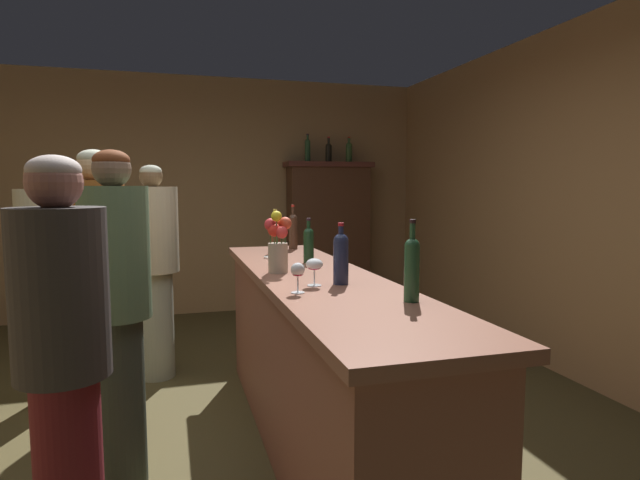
{
  "coord_description": "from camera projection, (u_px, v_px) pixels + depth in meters",
  "views": [
    {
      "loc": [
        -0.26,
        -2.77,
        1.47
      ],
      "look_at": [
        0.63,
        0.34,
        1.14
      ],
      "focal_mm": 29.37,
      "sensor_mm": 36.0,
      "label": 1
    }
  ],
  "objects": [
    {
      "name": "floor",
      "position": [
        226.0,
        456.0,
        2.87
      ],
      "size": [
        8.83,
        8.83,
        0.0
      ],
      "primitive_type": "plane",
      "color": "#493F22",
      "rests_on": "ground"
    },
    {
      "name": "wine_bottle_merlot",
      "position": [
        412.0,
        266.0,
        2.18
      ],
      "size": [
        0.06,
        0.06,
        0.35
      ],
      "color": "#21492B",
      "rests_on": "bar_counter"
    },
    {
      "name": "display_bottle_center",
      "position": [
        349.0,
        151.0,
        6.22
      ],
      "size": [
        0.07,
        0.07,
        0.3
      ],
      "color": "#2E4C26",
      "rests_on": "display_cabinet"
    },
    {
      "name": "wine_bottle_rose",
      "position": [
        275.0,
        233.0,
        3.79
      ],
      "size": [
        0.07,
        0.07,
        0.32
      ],
      "color": "#4D2A18",
      "rests_on": "bar_counter"
    },
    {
      "name": "bar_counter",
      "position": [
        317.0,
        363.0,
        2.89
      ],
      "size": [
        0.64,
        2.88,
        0.99
      ],
      "color": "brown",
      "rests_on": "ground"
    },
    {
      "name": "patron_in_grey",
      "position": [
        63.0,
        357.0,
        1.85
      ],
      "size": [
        0.33,
        0.33,
        1.58
      ],
      "rotation": [
        0.0,
        0.0,
        0.94
      ],
      "color": "maroon",
      "rests_on": "ground"
    },
    {
      "name": "wall_back",
      "position": [
        193.0,
        197.0,
        6.03
      ],
      "size": [
        5.44,
        0.12,
        2.71
      ],
      "primitive_type": "cube",
      "color": "#A37E53",
      "rests_on": "ground"
    },
    {
      "name": "wine_bottle_syrah",
      "position": [
        309.0,
        243.0,
        3.29
      ],
      "size": [
        0.07,
        0.07,
        0.28
      ],
      "color": "black",
      "rests_on": "bar_counter"
    },
    {
      "name": "patron_redhead",
      "position": [
        117.0,
        304.0,
        2.52
      ],
      "size": [
        0.32,
        0.32,
        1.65
      ],
      "rotation": [
        0.0,
        0.0,
        -0.1
      ],
      "color": "#2F382D",
      "rests_on": "ground"
    },
    {
      "name": "cheese_plate",
      "position": [
        274.0,
        257.0,
        3.52
      ],
      "size": [
        0.14,
        0.14,
        0.01
      ],
      "primitive_type": "cylinder",
      "color": "white",
      "rests_on": "bar_counter"
    },
    {
      "name": "flower_arrangement",
      "position": [
        278.0,
        242.0,
        2.91
      ],
      "size": [
        0.15,
        0.13,
        0.35
      ],
      "color": "tan",
      "rests_on": "bar_counter"
    },
    {
      "name": "wall_right",
      "position": [
        635.0,
        204.0,
        3.48
      ],
      "size": [
        0.12,
        6.91,
        2.71
      ],
      "primitive_type": "cube",
      "color": "#A67D4E",
      "rests_on": "ground"
    },
    {
      "name": "display_bottle_left",
      "position": [
        308.0,
        149.0,
        6.07
      ],
      "size": [
        0.06,
        0.06,
        0.32
      ],
      "color": "#264A2B",
      "rests_on": "display_cabinet"
    },
    {
      "name": "wine_bottle_malbec",
      "position": [
        341.0,
        256.0,
        2.57
      ],
      "size": [
        0.08,
        0.08,
        0.3
      ],
      "color": "#1C233E",
      "rests_on": "bar_counter"
    },
    {
      "name": "wine_bottle_chardonnay",
      "position": [
        293.0,
        230.0,
        4.02
      ],
      "size": [
        0.07,
        0.07,
        0.34
      ],
      "color": "#422B1D",
      "rests_on": "bar_counter"
    },
    {
      "name": "wine_glass_front",
      "position": [
        298.0,
        272.0,
        2.36
      ],
      "size": [
        0.06,
        0.06,
        0.14
      ],
      "color": "white",
      "rests_on": "bar_counter"
    },
    {
      "name": "patron_near_entrance",
      "position": [
        98.0,
        280.0,
        3.04
      ],
      "size": [
        0.32,
        0.32,
        1.68
      ],
      "rotation": [
        0.0,
        0.0,
        -0.44
      ],
      "color": "maroon",
      "rests_on": "ground"
    },
    {
      "name": "display_cabinet",
      "position": [
        328.0,
        233.0,
        6.25
      ],
      "size": [
        1.03,
        0.37,
        1.76
      ],
      "color": "#4E2F1F",
      "rests_on": "ground"
    },
    {
      "name": "display_bottle_midleft",
      "position": [
        329.0,
        151.0,
        6.15
      ],
      "size": [
        0.07,
        0.07,
        0.3
      ],
      "color": "black",
      "rests_on": "display_cabinet"
    },
    {
      "name": "patron_in_navy",
      "position": [
        154.0,
        264.0,
        3.98
      ],
      "size": [
        0.38,
        0.38,
        1.63
      ],
      "rotation": [
        0.0,
        0.0,
        -0.88
      ],
      "color": "#969C86",
      "rests_on": "ground"
    },
    {
      "name": "patron_tall",
      "position": [
        45.0,
        272.0,
        3.49
      ],
      "size": [
        0.32,
        0.32,
        1.63
      ],
      "rotation": [
        0.0,
        0.0,
        -0.52
      ],
      "color": "#A8AA91",
      "rests_on": "ground"
    },
    {
      "name": "wine_glass_mid",
      "position": [
        314.0,
        266.0,
        2.53
      ],
      "size": [
        0.08,
        0.08,
        0.13
      ],
      "color": "white",
      "rests_on": "bar_counter"
    }
  ]
}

